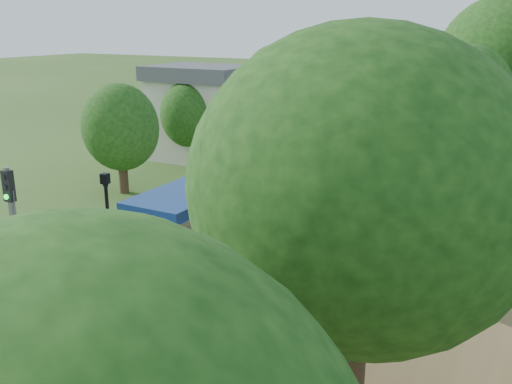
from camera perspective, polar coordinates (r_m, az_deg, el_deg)
The scene contains 10 objects.
trackbed at distance 72.22m, azimuth 19.51°, elevation 6.55°, with size 9.50×170.00×0.28m.
platform at distance 34.23m, azimuth -6.08°, elevation -2.68°, with size 6.40×68.00×0.38m, color gray.
yellow_stripe at distance 32.70m, azimuth -1.98°, elevation -3.17°, with size 0.55×68.00×0.01m, color gold.
station_building at distance 49.41m, azimuth -5.34°, elevation 7.95°, with size 8.60×6.60×8.00m.
signal_gantry at distance 66.63m, azimuth 19.54°, elevation 9.93°, with size 8.40×0.38×6.20m.
trees_behind_platform at distance 40.25m, azimuth -9.48°, elevation 6.48°, with size 7.82×53.32×7.21m.
train at distance 86.44m, azimuth 20.04°, elevation 9.47°, with size 3.01×141.09×4.42m.
lamppost_far at distance 25.58m, azimuth -14.45°, elevation -4.15°, with size 0.49×0.49×4.96m.
signal_platform at distance 21.68m, azimuth -22.97°, elevation -4.00°, with size 0.37×0.30×6.35m.
signal_farside at distance 37.65m, azimuth 17.13°, elevation 3.95°, with size 0.32×0.25×5.82m.
Camera 1 is at (13.51, -10.39, 11.39)m, focal length 40.00 mm.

